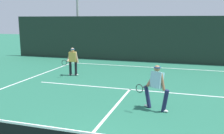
{
  "coord_description": "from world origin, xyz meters",
  "views": [
    {
      "loc": [
        2.36,
        -4.02,
        3.05
      ],
      "look_at": [
        -0.77,
        6.15,
        1.0
      ],
      "focal_mm": 39.83,
      "sensor_mm": 36.0,
      "label": 1
    }
  ],
  "objects": [
    {
      "name": "court_line_centre",
      "position": [
        0.0,
        3.2,
        0.0
      ],
      "size": [
        0.1,
        6.4,
        0.01
      ],
      "primitive_type": "cube",
      "color": "white",
      "rests_on": "ground_plane"
    },
    {
      "name": "light_pole",
      "position": [
        -6.72,
        15.57,
        4.36
      ],
      "size": [
        0.55,
        0.44,
        7.07
      ],
      "color": "#9EA39E",
      "rests_on": "ground_plane"
    },
    {
      "name": "back_fence_windscreen",
      "position": [
        0.0,
        13.85,
        1.64
      ],
      "size": [
        22.59,
        0.12,
        3.28
      ],
      "primitive_type": "cube",
      "color": "#1E2F26",
      "rests_on": "ground_plane"
    },
    {
      "name": "player_far",
      "position": [
        -3.63,
        8.13,
        0.84
      ],
      "size": [
        0.67,
        0.86,
        1.53
      ],
      "rotation": [
        0.0,
        0.0,
        3.27
      ],
      "color": "black",
      "rests_on": "ground_plane"
    },
    {
      "name": "player_near",
      "position": [
        1.4,
        4.15,
        0.85
      ],
      "size": [
        1.11,
        0.83,
        1.55
      ],
      "rotation": [
        0.0,
        0.0,
        2.68
      ],
      "color": "#1E234C",
      "rests_on": "ground_plane"
    },
    {
      "name": "court_line_baseline_far",
      "position": [
        0.0,
        11.78,
        0.0
      ],
      "size": [
        11.01,
        0.1,
        0.01
      ],
      "primitive_type": "cube",
      "color": "white",
      "rests_on": "ground_plane"
    },
    {
      "name": "court_line_service",
      "position": [
        0.0,
        6.32,
        0.0
      ],
      "size": [
        8.97,
        0.1,
        0.01
      ],
      "primitive_type": "cube",
      "color": "white",
      "rests_on": "ground_plane"
    }
  ]
}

